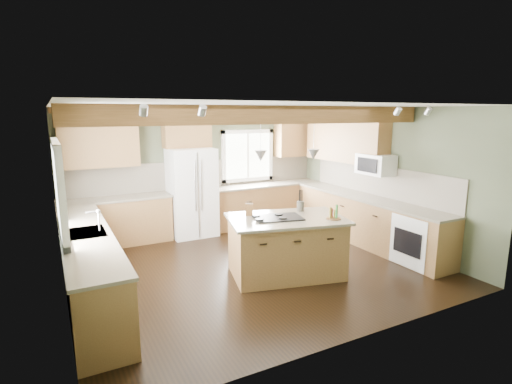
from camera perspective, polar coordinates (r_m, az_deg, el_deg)
floor at (r=6.75m, az=-0.54°, el=-10.47°), size 5.60×5.60×0.00m
ceiling at (r=6.28m, az=-0.58°, el=12.17°), size 5.60×5.60×0.00m
wall_back at (r=8.66m, az=-8.16°, el=3.16°), size 5.60×0.00×5.60m
wall_left at (r=5.71m, az=-26.43°, el=-2.07°), size 0.00×5.00×5.00m
wall_right at (r=8.05m, az=17.48°, el=2.15°), size 0.00×5.00×5.00m
ceiling_beam at (r=5.79m, az=2.00°, el=10.95°), size 5.55×0.26×0.26m
soffit_trim at (r=8.48m, az=-8.16°, el=11.40°), size 5.55×0.20×0.10m
backsplash_back at (r=8.66m, az=-8.11°, el=2.56°), size 5.58×0.03×0.58m
backsplash_right at (r=8.08m, az=17.12°, el=1.56°), size 0.03×3.70×0.58m
base_cab_back_left at (r=8.12m, az=-19.25°, el=-4.09°), size 2.02×0.60×0.88m
counter_back_left at (r=8.02m, az=-19.46°, el=-0.92°), size 2.06×0.64×0.04m
base_cab_back_right at (r=9.15m, az=1.45°, el=-1.77°), size 2.62×0.60×0.88m
counter_back_right at (r=9.06m, az=1.46°, el=1.07°), size 2.66×0.64×0.04m
base_cab_left at (r=6.01m, az=-22.83°, el=-9.72°), size 0.60×3.70×0.88m
counter_left at (r=5.87m, az=-23.17°, el=-5.50°), size 0.64×3.74×0.04m
base_cab_right at (r=8.05m, az=15.36°, el=-4.00°), size 0.60×3.70×0.88m
counter_right at (r=7.94m, az=15.53°, el=-0.79°), size 0.64×3.74×0.04m
upper_cab_back_left at (r=7.97m, az=-21.52°, el=6.52°), size 1.40×0.35×0.90m
upper_cab_over_fridge at (r=8.32m, az=-9.88°, el=8.67°), size 0.96×0.35×0.70m
upper_cab_right at (r=8.52m, az=12.59°, el=7.27°), size 0.35×2.20×0.90m
upper_cab_back_corner at (r=9.46m, az=5.45°, el=7.86°), size 0.90×0.35×0.90m
window_left at (r=5.71m, az=-26.46°, el=0.50°), size 0.04×1.60×1.05m
window_back at (r=9.06m, az=-1.27°, el=5.22°), size 1.10×0.04×1.00m
sink at (r=5.86m, az=-23.18°, el=-5.46°), size 0.50×0.65×0.03m
faucet at (r=5.84m, az=-21.53°, el=-3.92°), size 0.02×0.02×0.28m
dishwasher at (r=4.81m, az=-21.21°, el=-15.00°), size 0.60×0.60×0.84m
oven at (r=7.19m, az=22.39°, el=-6.35°), size 0.60×0.72×0.84m
microwave at (r=7.82m, az=16.71°, el=3.80°), size 0.40×0.70×0.38m
pendant_left at (r=5.86m, az=0.67°, el=5.18°), size 0.18×0.18×0.16m
pendant_right at (r=6.12m, az=8.20°, el=5.32°), size 0.18×0.18×0.16m
refrigerator at (r=8.27m, az=-9.15°, el=-0.05°), size 0.90×0.74×1.80m
island at (r=6.29m, az=4.31°, el=-7.90°), size 1.84×1.37×0.88m
island_top at (r=6.15m, az=4.38°, el=-3.85°), size 1.98×1.51×0.04m
cooktop at (r=6.10m, az=3.15°, el=-3.66°), size 0.81×0.63×0.02m
knife_block at (r=6.25m, az=-0.98°, el=-2.50°), size 0.14×0.13×0.19m
utensil_crock at (r=6.58m, az=6.37°, el=-2.00°), size 0.13×0.13×0.16m
bottle_tray at (r=6.15m, az=11.06°, el=-2.86°), size 0.30×0.30×0.21m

